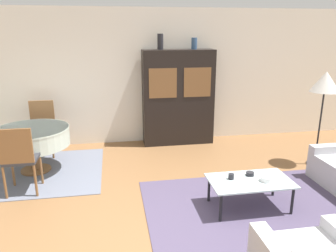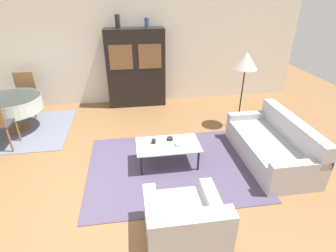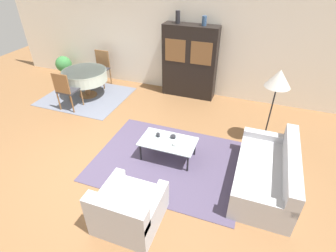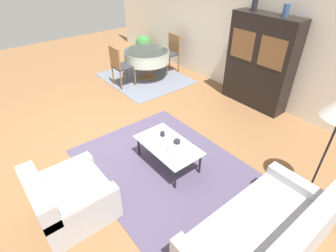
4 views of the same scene
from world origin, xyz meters
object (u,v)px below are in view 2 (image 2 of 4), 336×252
armchair (185,225)px  display_cabinet (136,68)px  vase_short (147,23)px  cup (154,141)px  bowl (180,144)px  couch (273,146)px  dining_chair_far (25,91)px  floor_lamp (246,63)px  vase_tall (118,21)px  dining_table (12,104)px  coffee_table (168,146)px  bowl_small (170,139)px

armchair → display_cabinet: (-0.36, 4.37, 0.68)m
vase_short → display_cabinet: bearing=-179.8°
cup → bowl: size_ratio=0.50×
couch → bowl: 1.66m
armchair → cup: armchair is taller
display_cabinet → bowl: (0.59, -2.83, -0.52)m
couch → dining_chair_far: 5.56m
floor_lamp → vase_tall: size_ratio=5.45×
couch → dining_table: (-4.87, 1.85, 0.32)m
floor_lamp → vase_short: 2.49m
bowl → dining_chair_far: bearing=141.1°
floor_lamp → vase_tall: vase_tall is taller
vase_short → dining_chair_far: bearing=-175.5°
dining_chair_far → cup: 3.72m
dining_table → cup: 3.25m
armchair → coffee_table: armchair is taller
dining_table → floor_lamp: 4.87m
cup → vase_short: size_ratio=0.34×
couch → coffee_table: (-1.84, 0.12, 0.09)m
couch → bowl: (-1.65, 0.06, 0.16)m
armchair → dining_chair_far: (-2.99, 4.13, 0.31)m
couch → bowl_small: 1.81m
vase_tall → bowl: bearing=-71.6°
dining_table → dining_chair_far: bearing=90.0°
cup → dining_chair_far: bearing=138.6°
display_cabinet → floor_lamp: display_cabinet is taller
coffee_table → bowl: bowl is taller
dining_table → couch: bearing=-20.8°
couch → coffee_table: couch is taller
dining_table → floor_lamp: (4.77, -0.52, 0.82)m
display_cabinet → coffee_table: bearing=-81.9°
bowl → bowl_small: (-0.14, 0.20, -0.01)m
cup → bowl: 0.45m
vase_tall → vase_short: 0.67m
couch → armchair: 2.39m
bowl → vase_tall: (-0.94, 2.83, 1.62)m
cup → coffee_table: bearing=-17.5°
couch → coffee_table: 1.85m
armchair → bowl: armchair is taller
bowl → vase_short: vase_short is taller
dining_table → bowl_small: dining_table is taller
coffee_table → cup: cup is taller
armchair → dining_table: 4.48m
bowl → floor_lamp: bearing=39.0°
cup → vase_short: bearing=86.8°
floor_lamp → vase_short: bearing=139.4°
coffee_table → dining_table: (-3.03, 1.73, 0.23)m
cup → bowl: bearing=-17.7°
couch → dining_table: size_ratio=1.57×
bowl → coffee_table: bearing=162.2°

